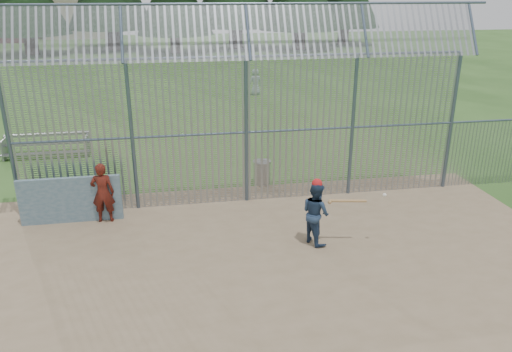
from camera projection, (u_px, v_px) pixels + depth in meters
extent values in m
plane|color=#2D511E|center=(272.00, 263.00, 10.89)|extent=(120.00, 120.00, 0.00)
cube|color=#756047|center=(277.00, 275.00, 10.42)|extent=(14.00, 10.00, 0.02)
cube|color=#38566B|center=(71.00, 200.00, 12.60)|extent=(2.50, 0.12, 1.20)
imported|color=navy|center=(316.00, 213.00, 11.52)|extent=(0.80, 0.89, 1.49)
imported|color=maroon|center=(103.00, 193.00, 12.57)|extent=(0.59, 0.40, 1.57)
imported|color=gray|center=(255.00, 82.00, 27.91)|extent=(0.80, 0.61, 1.46)
sphere|color=red|center=(317.00, 184.00, 11.26)|extent=(0.24, 0.24, 0.24)
cylinder|color=#AA7F4C|center=(348.00, 201.00, 11.38)|extent=(0.85, 0.22, 0.07)
sphere|color=#AA7F4C|center=(330.00, 202.00, 11.31)|extent=(0.09, 0.09, 0.09)
sphere|color=white|center=(385.00, 195.00, 11.29)|extent=(0.09, 0.09, 0.09)
cylinder|color=#96999E|center=(262.00, 173.00, 15.21)|extent=(0.52, 0.52, 0.70)
cylinder|color=#9EA0A5|center=(262.00, 162.00, 15.08)|extent=(0.56, 0.56, 0.05)
sphere|color=#9EA0A5|center=(262.00, 160.00, 15.06)|extent=(0.10, 0.10, 0.10)
cube|color=slate|center=(46.00, 153.00, 17.53)|extent=(3.00, 0.25, 0.05)
cube|color=slate|center=(47.00, 144.00, 17.77)|extent=(3.00, 0.25, 0.05)
cube|color=slate|center=(48.00, 134.00, 18.00)|extent=(3.00, 0.25, 0.05)
cube|color=gray|center=(5.00, 148.00, 17.58)|extent=(0.06, 0.90, 0.70)
cube|color=slate|center=(88.00, 144.00, 18.03)|extent=(0.06, 0.90, 0.70)
cylinder|color=#47566B|center=(9.00, 144.00, 12.44)|extent=(0.10, 0.10, 4.00)
cylinder|color=#47566B|center=(132.00, 138.00, 12.92)|extent=(0.10, 0.10, 4.00)
cylinder|color=#47566B|center=(246.00, 132.00, 13.41)|extent=(0.10, 0.10, 4.00)
cylinder|color=#47566B|center=(352.00, 127.00, 13.90)|extent=(0.10, 0.10, 4.00)
cylinder|color=#47566B|center=(451.00, 123.00, 14.39)|extent=(0.10, 0.10, 4.00)
cylinder|color=#47566B|center=(246.00, 57.00, 12.71)|extent=(12.00, 0.07, 0.07)
cylinder|color=#47566B|center=(246.00, 132.00, 13.41)|extent=(12.00, 0.06, 0.06)
cube|color=gray|center=(246.00, 132.00, 13.41)|extent=(12.00, 0.02, 4.00)
cube|color=gray|center=(248.00, 31.00, 12.13)|extent=(12.00, 0.77, 1.31)
cylinder|color=#47566B|center=(447.00, 156.00, 14.74)|extent=(0.08, 0.08, 2.00)
cylinder|color=#332319|center=(30.00, 37.00, 44.95)|extent=(1.19, 1.19, 3.06)
cylinder|color=#332319|center=(113.00, 32.00, 48.79)|extent=(1.33, 1.33, 3.42)
cylinder|color=#332319|center=(176.00, 37.00, 46.17)|extent=(1.12, 1.12, 2.88)
cylinder|color=#332319|center=(236.00, 30.00, 49.79)|extent=(1.40, 1.40, 3.60)
cylinder|color=#332319|center=(299.00, 32.00, 48.98)|extent=(1.26, 1.26, 3.24)
cylinder|color=#332319|center=(344.00, 29.00, 53.68)|extent=(1.19, 1.19, 3.06)
cube|color=#B2A58C|center=(81.00, 12.00, 61.35)|extent=(8.00, 7.00, 6.00)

